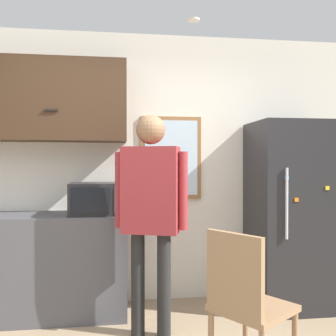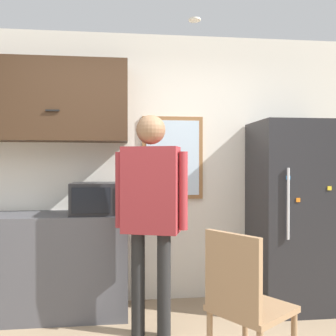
{
  "view_description": "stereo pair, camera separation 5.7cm",
  "coord_description": "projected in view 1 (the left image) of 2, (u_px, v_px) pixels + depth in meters",
  "views": [
    {
      "loc": [
        -0.23,
        -1.89,
        1.39
      ],
      "look_at": [
        0.16,
        1.04,
        1.36
      ],
      "focal_mm": 40.0,
      "sensor_mm": 36.0,
      "label": 1
    },
    {
      "loc": [
        -0.18,
        -1.9,
        1.39
      ],
      "look_at": [
        0.16,
        1.04,
        1.36
      ],
      "focal_mm": 40.0,
      "sensor_mm": 36.0,
      "label": 2
    }
  ],
  "objects": [
    {
      "name": "upper_cabinets",
      "position": [
        14.0,
        100.0,
        3.44
      ],
      "size": [
        2.05,
        0.38,
        0.75
      ],
      "color": "#3D2819"
    },
    {
      "name": "counter",
      "position": [
        12.0,
        266.0,
        3.36
      ],
      "size": [
        2.05,
        0.56,
        0.93
      ],
      "color": "#4C4C51",
      "rests_on": "ground_plane"
    },
    {
      "name": "ceiling_light",
      "position": [
        194.0,
        20.0,
        3.35
      ],
      "size": [
        0.11,
        0.11,
        0.01
      ],
      "color": "white"
    },
    {
      "name": "refrigerator",
      "position": [
        291.0,
        214.0,
        3.65
      ],
      "size": [
        0.75,
        0.68,
        1.79
      ],
      "color": "#232326",
      "rests_on": "ground_plane"
    },
    {
      "name": "person",
      "position": [
        151.0,
        200.0,
        3.0
      ],
      "size": [
        0.57,
        0.35,
        1.78
      ],
      "rotation": [
        0.0,
        0.0,
        -0.32
      ],
      "color": "black",
      "rests_on": "ground_plane"
    },
    {
      "name": "back_wall",
      "position": [
        141.0,
        167.0,
        3.81
      ],
      "size": [
        6.0,
        0.06,
        2.7
      ],
      "color": "silver",
      "rests_on": "ground_plane"
    },
    {
      "name": "microwave",
      "position": [
        97.0,
        199.0,
        3.39
      ],
      "size": [
        0.47,
        0.38,
        0.29
      ],
      "color": "#232326",
      "rests_on": "counter"
    },
    {
      "name": "chair",
      "position": [
        245.0,
        298.0,
        2.39
      ],
      "size": [
        0.62,
        0.62,
        0.96
      ],
      "rotation": [
        0.0,
        0.0,
        2.19
      ],
      "color": "#997551",
      "rests_on": "ground_plane"
    },
    {
      "name": "window",
      "position": [
        171.0,
        158.0,
        3.81
      ],
      "size": [
        0.62,
        0.05,
        0.84
      ],
      "color": "olive"
    }
  ]
}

